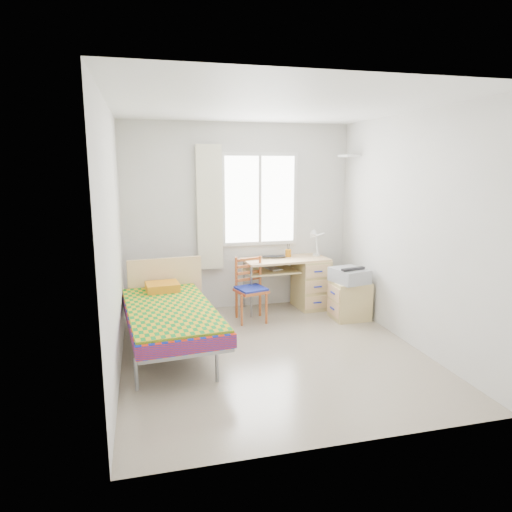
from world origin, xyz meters
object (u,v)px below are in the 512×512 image
at_px(desk, 306,280).
at_px(printer, 349,275).
at_px(bed, 170,312).
at_px(chair, 251,285).
at_px(cabinet, 349,300).

xyz_separation_m(desk, printer, (0.37, -0.63, 0.20)).
relative_size(desk, printer, 2.35).
height_order(bed, desk, bed).
bearing_deg(bed, chair, 27.46).
bearing_deg(cabinet, bed, -169.77).
bearing_deg(printer, chair, 153.41).
bearing_deg(desk, printer, -63.70).
relative_size(chair, printer, 1.63).
bearing_deg(cabinet, desk, 123.39).
xyz_separation_m(bed, cabinet, (2.39, 0.43, -0.16)).
xyz_separation_m(desk, cabinet, (0.40, -0.60, -0.15)).
height_order(chair, printer, chair).
bearing_deg(bed, desk, 21.97).
height_order(bed, printer, bed).
distance_m(cabinet, printer, 0.35).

